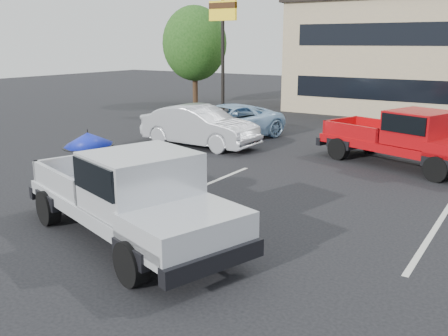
{
  "coord_description": "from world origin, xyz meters",
  "views": [
    {
      "loc": [
        4.58,
        -8.63,
        3.85
      ],
      "look_at": [
        -0.83,
        -0.18,
        1.3
      ],
      "focal_mm": 40.0,
      "sensor_mm": 36.0,
      "label": 1
    }
  ],
  "objects_px": {
    "motel_sign": "(223,26)",
    "blue_suv": "(226,122)",
    "silver_pickup": "(135,193)",
    "tree_left": "(195,44)",
    "silver_sedan": "(200,126)",
    "red_pickup": "(414,137)"
  },
  "relations": [
    {
      "from": "motel_sign",
      "to": "blue_suv",
      "type": "height_order",
      "value": "motel_sign"
    },
    {
      "from": "silver_pickup",
      "to": "blue_suv",
      "type": "bearing_deg",
      "value": 131.1
    },
    {
      "from": "silver_pickup",
      "to": "tree_left",
      "type": "bearing_deg",
      "value": 140.75
    },
    {
      "from": "silver_pickup",
      "to": "silver_sedan",
      "type": "distance_m",
      "value": 9.49
    },
    {
      "from": "motel_sign",
      "to": "blue_suv",
      "type": "bearing_deg",
      "value": -56.13
    },
    {
      "from": "blue_suv",
      "to": "red_pickup",
      "type": "bearing_deg",
      "value": 11.19
    },
    {
      "from": "motel_sign",
      "to": "tree_left",
      "type": "bearing_deg",
      "value": 143.13
    },
    {
      "from": "tree_left",
      "to": "red_pickup",
      "type": "xyz_separation_m",
      "value": [
        15.34,
        -9.68,
        -2.74
      ]
    },
    {
      "from": "silver_sedan",
      "to": "blue_suv",
      "type": "distance_m",
      "value": 1.7
    },
    {
      "from": "silver_pickup",
      "to": "blue_suv",
      "type": "relative_size",
      "value": 1.21
    },
    {
      "from": "motel_sign",
      "to": "red_pickup",
      "type": "bearing_deg",
      "value": -30.51
    },
    {
      "from": "silver_pickup",
      "to": "blue_suv",
      "type": "distance_m",
      "value": 10.98
    },
    {
      "from": "tree_left",
      "to": "silver_sedan",
      "type": "bearing_deg",
      "value": -53.42
    },
    {
      "from": "motel_sign",
      "to": "silver_pickup",
      "type": "relative_size",
      "value": 1.0
    },
    {
      "from": "tree_left",
      "to": "silver_sedan",
      "type": "distance_m",
      "value": 13.41
    },
    {
      "from": "motel_sign",
      "to": "blue_suv",
      "type": "xyz_separation_m",
      "value": [
        3.89,
        -5.8,
        -3.96
      ]
    },
    {
      "from": "tree_left",
      "to": "blue_suv",
      "type": "xyz_separation_m",
      "value": [
        7.89,
        -8.8,
        -3.04
      ]
    },
    {
      "from": "motel_sign",
      "to": "silver_pickup",
      "type": "bearing_deg",
      "value": -62.6
    },
    {
      "from": "tree_left",
      "to": "silver_sedan",
      "type": "height_order",
      "value": "tree_left"
    },
    {
      "from": "tree_left",
      "to": "red_pickup",
      "type": "bearing_deg",
      "value": -32.26
    },
    {
      "from": "tree_left",
      "to": "silver_pickup",
      "type": "bearing_deg",
      "value": -57.07
    },
    {
      "from": "motel_sign",
      "to": "blue_suv",
      "type": "distance_m",
      "value": 8.03
    }
  ]
}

